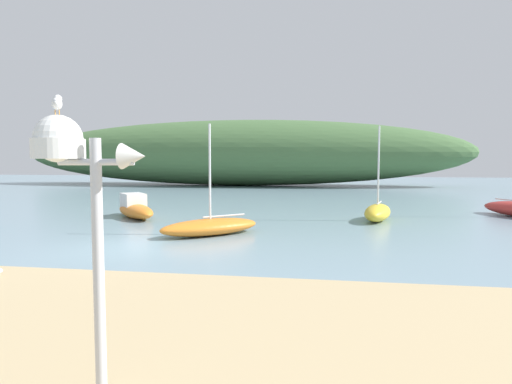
% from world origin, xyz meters
% --- Properties ---
extents(ground_plane, '(120.00, 120.00, 0.00)m').
position_xyz_m(ground_plane, '(0.00, 0.00, 0.00)').
color(ground_plane, '#7A99A8').
extents(distant_hill, '(48.80, 10.00, 6.98)m').
position_xyz_m(distant_hill, '(-3.47, 33.69, 3.49)').
color(distant_hill, '#476B3D').
rests_on(distant_hill, ground).
extents(mast_structure, '(1.25, 0.55, 3.01)m').
position_xyz_m(mast_structure, '(3.33, -8.44, 2.70)').
color(mast_structure, silver).
rests_on(mast_structure, beach_sand).
extents(seagull_on_radar, '(0.20, 0.30, 0.22)m').
position_xyz_m(seagull_on_radar, '(3.19, -8.42, 3.34)').
color(seagull_on_radar, orange).
rests_on(seagull_on_radar, mast_structure).
extents(motorboat_far_right, '(3.44, 3.82, 1.13)m').
position_xyz_m(motorboat_far_right, '(-2.93, 6.74, 0.44)').
color(motorboat_far_right, orange).
rests_on(motorboat_far_right, ground).
extents(sailboat_off_point, '(3.75, 3.55, 4.03)m').
position_xyz_m(sailboat_off_point, '(1.85, 2.61, 0.31)').
color(sailboat_off_point, orange).
rests_on(sailboat_off_point, ground).
extents(sailboat_mid_channel, '(1.78, 3.31, 4.24)m').
position_xyz_m(sailboat_mid_channel, '(8.29, 7.41, 0.40)').
color(sailboat_mid_channel, gold).
rests_on(sailboat_mid_channel, ground).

